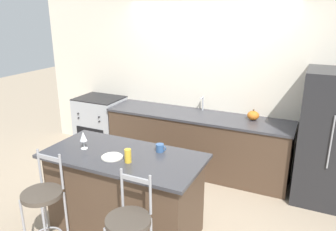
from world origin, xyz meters
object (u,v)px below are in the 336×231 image
bar_stool_near (44,204)px  tumbler_cup (128,156)px  dinner_plate (112,157)px  oven_range (101,124)px  refrigerator (336,139)px  coffee_mug (160,148)px  wine_glass (83,137)px  bar_stool_far (129,231)px  pumpkin_decoration (253,115)px

bar_stool_near → tumbler_cup: bar_stool_near is taller
bar_stool_near → tumbler_cup: size_ratio=7.70×
dinner_plate → oven_range: bearing=129.7°
refrigerator → dinner_plate: size_ratio=7.60×
refrigerator → oven_range: refrigerator is taller
oven_range → coffee_mug: (1.90, -1.48, 0.49)m
wine_glass → coffee_mug: (0.79, 0.29, -0.10)m
bar_stool_far → wine_glass: wine_glass is taller
bar_stool_near → dinner_plate: size_ratio=4.84×
oven_range → coffee_mug: size_ratio=8.08×
oven_range → dinner_plate: size_ratio=4.24×
bar_stool_near → bar_stool_far: size_ratio=1.00×
tumbler_cup → bar_stool_near: bearing=-139.0°
dinner_plate → coffee_mug: 0.52m
wine_glass → coffee_mug: 0.85m
dinner_plate → coffee_mug: bearing=42.3°
refrigerator → tumbler_cup: 2.62m
refrigerator → dinner_plate: bearing=-140.3°
tumbler_cup → oven_range: bearing=133.0°
refrigerator → tumbler_cup: refrigerator is taller
wine_glass → refrigerator: bearing=33.9°
bar_stool_near → tumbler_cup: bearing=41.0°
tumbler_cup → pumpkin_decoration: tumbler_cup is taller
refrigerator → bar_stool_far: (-1.58, -2.34, -0.27)m
bar_stool_near → bar_stool_far: bearing=-0.0°
pumpkin_decoration → oven_range: bearing=-178.1°
oven_range → pumpkin_decoration: pumpkin_decoration is taller
bar_stool_near → coffee_mug: bearing=48.7°
bar_stool_far → tumbler_cup: bearing=121.5°
oven_range → dinner_plate: bearing=-50.3°
wine_glass → tumbler_cup: wine_glass is taller
bar_stool_near → tumbler_cup: (0.63, 0.55, 0.41)m
refrigerator → pumpkin_decoration: bearing=171.9°
bar_stool_far → coffee_mug: (-0.16, 0.92, 0.38)m
bar_stool_near → pumpkin_decoration: bearing=59.1°
wine_glass → pumpkin_decoration: 2.37m
dinner_plate → tumbler_cup: size_ratio=1.59×
bar_stool_near → pumpkin_decoration: 2.92m
oven_range → bar_stool_near: 2.64m
bar_stool_far → oven_range: bearing=130.7°
coffee_mug → pumpkin_decoration: pumpkin_decoration is taller
bar_stool_near → bar_stool_far: 0.97m
oven_range → dinner_plate: oven_range is taller
pumpkin_decoration → bar_stool_far: bearing=-101.8°
dinner_plate → pumpkin_decoration: size_ratio=1.36×
oven_range → bar_stool_far: bearing=-49.3°
bar_stool_near → oven_range: bearing=114.5°
bar_stool_near → wine_glass: wine_glass is taller
dinner_plate → pumpkin_decoration: pumpkin_decoration is taller
refrigerator → oven_range: (-3.64, 0.07, -0.38)m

